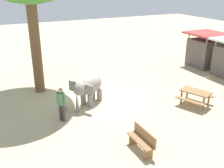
{
  "coord_description": "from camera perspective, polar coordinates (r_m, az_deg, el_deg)",
  "views": [
    {
      "loc": [
        12.04,
        -5.14,
        6.03
      ],
      "look_at": [
        0.09,
        0.75,
        0.8
      ],
      "focal_mm": 42.31,
      "sensor_mm": 36.0,
      "label": 1
    }
  ],
  "objects": [
    {
      "name": "ground_plane",
      "position": [
        14.42,
        -2.83,
        -3.33
      ],
      "size": [
        60.0,
        60.0,
        0.0
      ],
      "primitive_type": "plane",
      "color": "tan"
    },
    {
      "name": "elephant",
      "position": [
        13.55,
        -5.06,
        -0.67
      ],
      "size": [
        1.89,
        2.05,
        1.49
      ],
      "rotation": [
        0.0,
        0.0,
        5.3
      ],
      "color": "gray",
      "rests_on": "ground_plane"
    },
    {
      "name": "person_handler",
      "position": [
        12.1,
        -10.9,
        -3.83
      ],
      "size": [
        0.45,
        0.32,
        1.62
      ],
      "rotation": [
        0.0,
        0.0,
        2.13
      ],
      "color": "#3F3833",
      "rests_on": "ground_plane"
    },
    {
      "name": "wooden_bench",
      "position": [
        10.17,
        6.52,
        -11.88
      ],
      "size": [
        1.4,
        0.41,
        0.88
      ],
      "rotation": [
        0.0,
        0.0,
        3.15
      ],
      "color": "olive",
      "rests_on": "ground_plane"
    },
    {
      "name": "picnic_table_near",
      "position": [
        14.2,
        17.57,
        -2.18
      ],
      "size": [
        1.95,
        1.94,
        0.78
      ],
      "rotation": [
        0.0,
        0.0,
        3.53
      ],
      "color": "olive",
      "rests_on": "ground_plane"
    },
    {
      "name": "market_stall_red",
      "position": [
        20.93,
        19.33,
        6.69
      ],
      "size": [
        2.5,
        2.5,
        2.52
      ],
      "color": "#59514C",
      "rests_on": "ground_plane"
    },
    {
      "name": "feed_bucket",
      "position": [
        13.36,
        -10.43,
        -5.02
      ],
      "size": [
        0.36,
        0.36,
        0.32
      ],
      "primitive_type": "cylinder",
      "color": "gray",
      "rests_on": "ground_plane"
    }
  ]
}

